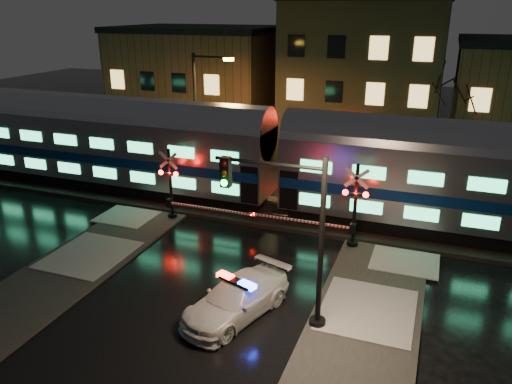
% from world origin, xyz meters
% --- Properties ---
extents(ground, '(120.00, 120.00, 0.00)m').
position_xyz_m(ground, '(0.00, 0.00, 0.00)').
color(ground, black).
rests_on(ground, ground).
extents(ballast, '(90.00, 4.20, 0.24)m').
position_xyz_m(ballast, '(0.00, 5.00, 0.12)').
color(ballast, black).
rests_on(ballast, ground).
extents(sidewalk_left, '(4.00, 20.00, 0.12)m').
position_xyz_m(sidewalk_left, '(-6.50, -6.00, 0.06)').
color(sidewalk_left, '#2D2D2D').
rests_on(sidewalk_left, ground).
extents(sidewalk_right, '(4.00, 20.00, 0.12)m').
position_xyz_m(sidewalk_right, '(6.50, -6.00, 0.06)').
color(sidewalk_right, '#2D2D2D').
rests_on(sidewalk_right, ground).
extents(building_left, '(14.00, 10.00, 9.00)m').
position_xyz_m(building_left, '(-13.00, 22.00, 4.50)').
color(building_left, brown).
rests_on(building_left, ground).
extents(building_mid, '(12.00, 11.00, 11.50)m').
position_xyz_m(building_mid, '(2.00, 22.50, 5.75)').
color(building_mid, brown).
rests_on(building_mid, ground).
extents(train, '(51.00, 3.12, 5.92)m').
position_xyz_m(train, '(0.18, 5.00, 3.38)').
color(train, black).
rests_on(train, ballast).
extents(police_car, '(3.46, 5.31, 1.59)m').
position_xyz_m(police_car, '(1.82, -4.91, 0.72)').
color(police_car, silver).
rests_on(police_car, ground).
extents(crossing_signal_right, '(6.03, 0.67, 4.27)m').
position_xyz_m(crossing_signal_right, '(4.57, 2.31, 1.77)').
color(crossing_signal_right, black).
rests_on(crossing_signal_right, ground).
extents(crossing_signal_left, '(5.71, 0.65, 4.04)m').
position_xyz_m(crossing_signal_left, '(-4.72, 2.30, 1.67)').
color(crossing_signal_left, black).
rests_on(crossing_signal_left, ground).
extents(traffic_light, '(4.23, 0.74, 6.54)m').
position_xyz_m(traffic_light, '(3.87, -4.61, 3.48)').
color(traffic_light, black).
rests_on(traffic_light, ground).
extents(streetlight, '(2.81, 0.29, 8.39)m').
position_xyz_m(streetlight, '(-6.52, 9.00, 4.84)').
color(streetlight, black).
rests_on(streetlight, ground).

